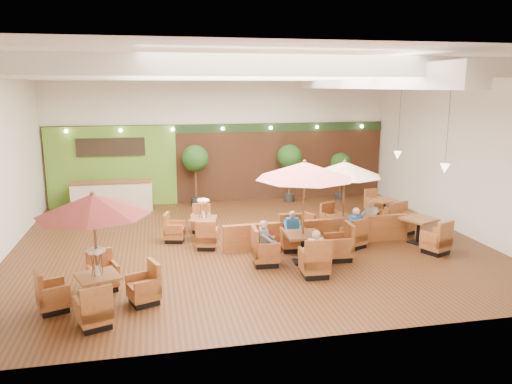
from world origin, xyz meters
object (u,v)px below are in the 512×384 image
object	(u,v)px
service_counter	(112,196)
table_3	(196,227)
booth_divider	(319,233)
table_5	(384,209)
diner_3	(354,223)
table_0	(95,230)
topiary_2	(341,165)
table_2	(344,185)
table_4	(418,231)
topiary_0	(195,161)
diner_4	(370,215)
diner_0	(315,248)
diner_2	(266,238)
diner_1	(292,226)
topiary_1	(290,159)
table_1	(304,194)

from	to	relation	value
service_counter	table_3	xyz separation A→B (m)	(2.83, -4.43, -0.14)
booth_divider	table_3	bearing A→B (deg)	157.95
table_5	diner_3	world-z (taller)	diner_3
table_0	topiary_2	xyz separation A→B (m)	(9.01, 9.06, -0.27)
table_2	table_3	bearing A→B (deg)	147.51
table_4	topiary_2	bearing A→B (deg)	67.23
table_0	topiary_0	distance (m)	9.52
table_2	diner_3	size ratio (longest dim) A/B	3.41
table_4	diner_4	xyz separation A→B (m)	(-1.19, 0.91, 0.35)
diner_0	table_5	bearing A→B (deg)	43.33
service_counter	topiary_2	distance (m)	9.39
diner_2	diner_3	xyz separation A→B (m)	(2.91, 0.94, -0.01)
table_3	diner_1	world-z (taller)	table_3
table_5	topiary_1	size ratio (longest dim) A/B	1.01
service_counter	diner_3	xyz separation A→B (m)	(7.37, -6.10, 0.16)
table_3	diner_3	distance (m)	4.84
table_2	diner_4	world-z (taller)	table_2
table_3	topiary_0	size ratio (longest dim) A/B	1.01
diner_2	booth_divider	bearing A→B (deg)	131.19
diner_1	diner_2	size ratio (longest dim) A/B	0.92
booth_divider	table_0	bearing A→B (deg)	-154.87
topiary_0	diner_3	bearing A→B (deg)	-56.68
topiary_1	diner_2	size ratio (longest dim) A/B	3.03
booth_divider	diner_1	xyz separation A→B (m)	(-0.91, -0.28, 0.33)
booth_divider	topiary_1	distance (m)	6.12
table_0	diner_4	distance (m)	8.82
service_counter	booth_divider	distance (m)	8.59
booth_divider	diner_0	size ratio (longest dim) A/B	7.61
diner_0	service_counter	bearing A→B (deg)	118.46
table_2	table_3	distance (m)	4.77
table_0	topiary_0	xyz separation A→B (m)	(2.89, 9.06, 0.08)
topiary_2	diner_3	world-z (taller)	topiary_2
table_3	diner_3	xyz separation A→B (m)	(4.54, -1.66, 0.30)
topiary_2	table_3	bearing A→B (deg)	-144.59
table_1	table_3	size ratio (longest dim) A/B	1.14
topiary_0	diner_2	xyz separation A→B (m)	(1.23, -7.24, -1.08)
topiary_0	diner_4	xyz separation A→B (m)	(5.06, -5.38, -1.10)
diner_3	diner_4	size ratio (longest dim) A/B	1.06
table_1	table_4	distance (m)	4.37
topiary_1	topiary_2	distance (m)	2.26
table_5	topiary_0	size ratio (longest dim) A/B	0.98
diner_3	service_counter	bearing A→B (deg)	107.52
topiary_0	diner_2	size ratio (longest dim) A/B	3.12
diner_0	diner_2	xyz separation A→B (m)	(-1.04, 1.04, 0.01)
table_3	diner_2	bearing A→B (deg)	-46.28
table_0	table_2	distance (m)	7.94
topiary_0	topiary_2	bearing A→B (deg)	0.00
topiary_0	diner_1	bearing A→B (deg)	-69.91
service_counter	table_1	distance (m)	9.03
table_1	table_4	xyz separation A→B (m)	(3.98, 0.95, -1.53)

